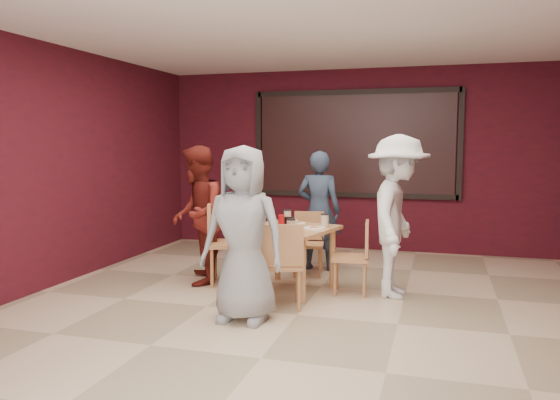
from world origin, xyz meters
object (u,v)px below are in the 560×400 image
(dining_table, at_px, (289,235))
(chair_front, at_px, (281,260))
(diner_left, at_px, (197,215))
(diner_front, at_px, (243,234))
(chair_left, at_px, (222,238))
(diner_back, at_px, (319,211))
(chair_back, at_px, (309,239))
(diner_right, at_px, (397,216))
(chair_right, at_px, (357,253))

(dining_table, xyz_separation_m, chair_front, (0.11, -0.69, -0.14))
(diner_left, bearing_deg, diner_front, 21.49)
(dining_table, bearing_deg, chair_front, -80.70)
(dining_table, height_order, diner_front, diner_front)
(chair_left, xyz_separation_m, diner_left, (-0.30, -0.04, 0.27))
(diner_back, relative_size, diner_left, 0.96)
(chair_back, relative_size, chair_left, 0.81)
(diner_front, bearing_deg, diner_right, 44.60)
(diner_front, height_order, diner_left, diner_front)
(dining_table, bearing_deg, chair_left, 176.12)
(chair_front, height_order, chair_back, chair_front)
(chair_front, relative_size, chair_left, 0.90)
(diner_front, distance_m, diner_back, 2.25)
(dining_table, bearing_deg, chair_back, 88.16)
(chair_left, bearing_deg, chair_back, 41.77)
(diner_front, relative_size, diner_right, 0.94)
(diner_back, bearing_deg, chair_right, 122.62)
(diner_front, xyz_separation_m, diner_back, (0.23, 2.24, -0.04))
(diner_back, height_order, diner_left, diner_left)
(chair_left, bearing_deg, dining_table, -3.88)
(dining_table, relative_size, diner_left, 0.68)
(chair_back, xyz_separation_m, diner_right, (1.15, -0.71, 0.43))
(chair_front, bearing_deg, diner_back, 90.60)
(dining_table, bearing_deg, diner_left, 178.95)
(chair_back, height_order, diner_back, diner_back)
(chair_left, height_order, diner_front, diner_front)
(diner_left, xyz_separation_m, diner_right, (2.31, 0.10, 0.06))
(chair_back, distance_m, diner_front, 1.99)
(diner_front, xyz_separation_m, diner_right, (1.31, 1.24, 0.06))
(diner_left, height_order, diner_right, diner_right)
(chair_front, relative_size, diner_back, 0.56)
(chair_right, bearing_deg, chair_back, 134.15)
(chair_front, xyz_separation_m, chair_left, (-0.95, 0.75, 0.05))
(chair_left, relative_size, diner_front, 0.59)
(dining_table, distance_m, diner_right, 1.21)
(chair_front, height_order, diner_front, diner_front)
(chair_back, height_order, chair_left, chair_left)
(diner_front, bearing_deg, chair_front, 61.57)
(chair_back, height_order, diner_right, diner_right)
(diner_right, bearing_deg, chair_right, 97.53)
(diner_right, bearing_deg, diner_left, 94.83)
(chair_back, xyz_separation_m, diner_left, (-1.16, -0.81, 0.37))
(chair_back, distance_m, diner_back, 0.45)
(chair_right, xyz_separation_m, diner_right, (0.43, 0.04, 0.42))
(chair_back, height_order, diner_left, diner_left)
(dining_table, height_order, chair_front, chair_front)
(chair_right, xyz_separation_m, diner_front, (-0.88, -1.20, 0.36))
(chair_right, distance_m, diner_back, 1.27)
(chair_left, xyz_separation_m, diner_back, (0.93, 1.06, 0.23))
(chair_back, distance_m, chair_right, 1.04)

